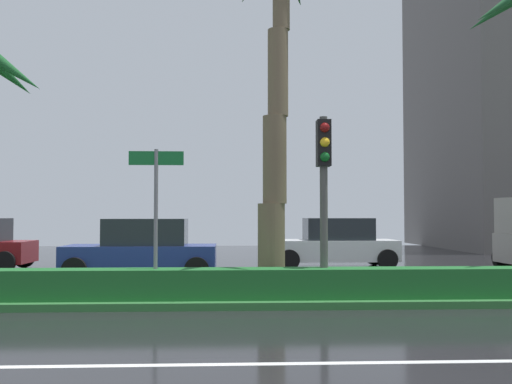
{
  "coord_description": "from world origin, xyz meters",
  "views": [
    {
      "loc": [
        2.1,
        -5.25,
        1.82
      ],
      "look_at": [
        2.8,
        9.51,
        2.41
      ],
      "focal_mm": 41.28,
      "sensor_mm": 36.0,
      "label": 1
    }
  ],
  "objects_px": {
    "street_name_sign": "(156,202)",
    "car_in_traffic_fourth": "(335,244)",
    "traffic_signal_median_right": "(324,172)",
    "car_in_traffic_third": "(143,250)",
    "palm_tree_centre": "(279,16)"
  },
  "relations": [
    {
      "from": "street_name_sign",
      "to": "car_in_traffic_fourth",
      "type": "bearing_deg",
      "value": 58.76
    },
    {
      "from": "car_in_traffic_fourth",
      "to": "traffic_signal_median_right",
      "type": "bearing_deg",
      "value": 78.16
    },
    {
      "from": "car_in_traffic_third",
      "to": "traffic_signal_median_right",
      "type": "bearing_deg",
      "value": 130.89
    },
    {
      "from": "palm_tree_centre",
      "to": "car_in_traffic_third",
      "type": "height_order",
      "value": "palm_tree_centre"
    },
    {
      "from": "traffic_signal_median_right",
      "to": "car_in_traffic_fourth",
      "type": "bearing_deg",
      "value": 78.16
    },
    {
      "from": "car_in_traffic_third",
      "to": "palm_tree_centre",
      "type": "bearing_deg",
      "value": 130.0
    },
    {
      "from": "street_name_sign",
      "to": "car_in_traffic_third",
      "type": "bearing_deg",
      "value": 100.98
    },
    {
      "from": "traffic_signal_median_right",
      "to": "street_name_sign",
      "type": "distance_m",
      "value": 3.47
    },
    {
      "from": "street_name_sign",
      "to": "car_in_traffic_fourth",
      "type": "height_order",
      "value": "street_name_sign"
    },
    {
      "from": "traffic_signal_median_right",
      "to": "street_name_sign",
      "type": "xyz_separation_m",
      "value": [
        -3.42,
        -0.1,
        -0.62
      ]
    },
    {
      "from": "palm_tree_centre",
      "to": "traffic_signal_median_right",
      "type": "bearing_deg",
      "value": -44.98
    },
    {
      "from": "street_name_sign",
      "to": "car_in_traffic_third",
      "type": "height_order",
      "value": "street_name_sign"
    },
    {
      "from": "palm_tree_centre",
      "to": "car_in_traffic_fourth",
      "type": "height_order",
      "value": "palm_tree_centre"
    },
    {
      "from": "traffic_signal_median_right",
      "to": "street_name_sign",
      "type": "bearing_deg",
      "value": -178.28
    },
    {
      "from": "palm_tree_centre",
      "to": "car_in_traffic_third",
      "type": "bearing_deg",
      "value": 130.0
    }
  ]
}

